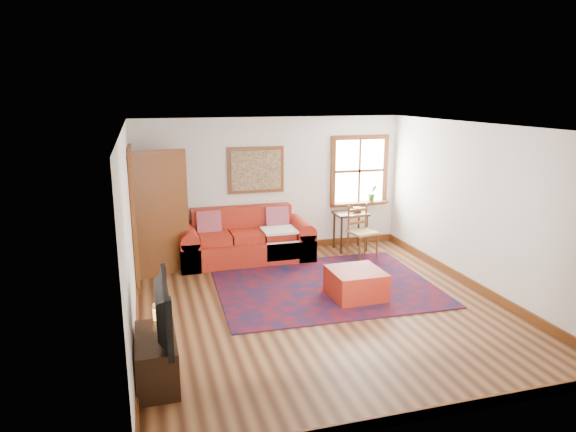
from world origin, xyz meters
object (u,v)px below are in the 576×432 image
object	(u,v)px
side_table	(351,219)
media_cabinet	(157,359)
ladder_back_chair	(361,230)
red_leather_sofa	(246,243)
red_ottoman	(356,284)

from	to	relation	value
side_table	media_cabinet	bearing A→B (deg)	-134.96
media_cabinet	ladder_back_chair	bearing A→B (deg)	41.24
red_leather_sofa	media_cabinet	xyz separation A→B (m)	(-1.68, -3.68, -0.05)
red_ottoman	ladder_back_chair	xyz separation A→B (m)	(0.85, 1.76, 0.30)
side_table	media_cabinet	world-z (taller)	side_table
red_ottoman	media_cabinet	size ratio (longest dim) A/B	0.81
red_ottoman	side_table	size ratio (longest dim) A/B	1.01
media_cabinet	red_ottoman	bearing A→B (deg)	27.67
red_ottoman	ladder_back_chair	distance (m)	1.98
red_leather_sofa	red_ottoman	bearing A→B (deg)	-61.18
red_leather_sofa	media_cabinet	size ratio (longest dim) A/B	2.58
ladder_back_chair	red_leather_sofa	bearing A→B (deg)	168.56
ladder_back_chair	media_cabinet	xyz separation A→B (m)	(-3.73, -3.27, -0.26)
red_ottoman	red_leather_sofa	bearing A→B (deg)	117.86
red_leather_sofa	ladder_back_chair	distance (m)	2.10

